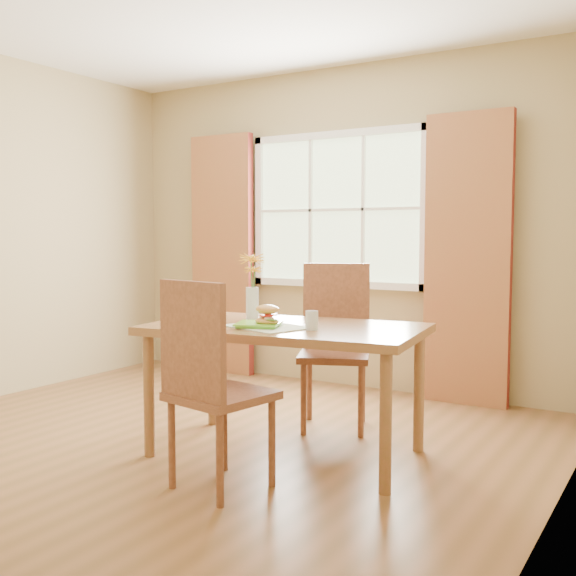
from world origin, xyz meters
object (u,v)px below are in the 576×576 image
(dining_table, at_px, (285,338))
(croissant_sandwich, at_px, (267,315))
(chair_near, at_px, (208,377))
(chair_far, at_px, (335,337))
(water_glass, at_px, (312,321))
(flower_vase, at_px, (252,280))

(dining_table, xyz_separation_m, croissant_sandwich, (-0.02, -0.16, 0.15))
(chair_near, relative_size, chair_far, 0.98)
(dining_table, bearing_deg, water_glass, -29.44)
(croissant_sandwich, xyz_separation_m, flower_vase, (-0.29, 0.28, 0.17))
(chair_far, bearing_deg, flower_vase, -139.26)
(chair_near, relative_size, croissant_sandwich, 6.55)
(flower_vase, bearing_deg, chair_far, 64.24)
(chair_far, height_order, flower_vase, flower_vase)
(chair_far, relative_size, water_glass, 10.32)
(flower_vase, bearing_deg, water_glass, -21.81)
(water_glass, height_order, flower_vase, flower_vase)
(dining_table, relative_size, chair_near, 1.56)
(chair_near, xyz_separation_m, croissant_sandwich, (-0.01, 0.56, 0.25))
(chair_near, bearing_deg, flower_vase, 120.31)
(chair_near, distance_m, water_glass, 0.70)
(chair_far, relative_size, flower_vase, 2.68)
(chair_far, xyz_separation_m, flower_vase, (-0.28, -0.58, 0.41))
(croissant_sandwich, bearing_deg, flower_vase, 139.89)
(chair_far, xyz_separation_m, croissant_sandwich, (0.01, -0.86, 0.24))
(dining_table, xyz_separation_m, flower_vase, (-0.32, 0.13, 0.32))
(chair_near, xyz_separation_m, water_glass, (0.24, 0.62, 0.23))
(chair_near, distance_m, flower_vase, 0.99)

